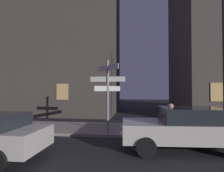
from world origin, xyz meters
name	(u,v)px	position (x,y,z in m)	size (l,w,h in m)	color
sidewalk_kerb	(119,129)	(0.00, 7.13, 0.07)	(40.00, 3.01, 0.14)	gray
signpost	(108,89)	(-0.45, 6.03, 2.19)	(1.66, 1.13, 3.40)	gray
car_near_left	(185,127)	(2.61, 4.37, 0.79)	(4.54, 2.19, 1.50)	beige
cyclist	(170,126)	(2.15, 4.80, 0.75)	(1.82, 0.36, 1.61)	black
building_left_block	(55,23)	(-7.06, 14.74, 8.75)	(12.20, 8.00, 17.51)	#4C443D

